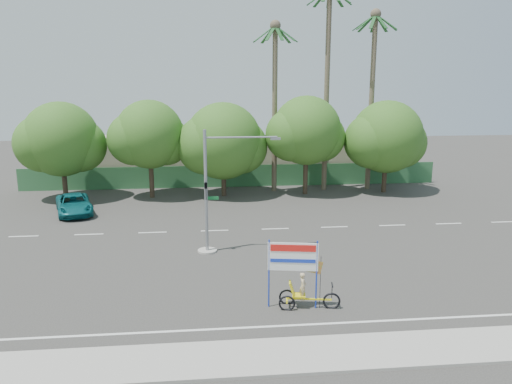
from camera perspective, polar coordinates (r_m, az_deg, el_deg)
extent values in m
plane|color=#33302D|center=(25.36, 0.21, -9.64)|extent=(120.00, 120.00, 0.00)
cube|color=gray|center=(18.67, 2.75, -18.23)|extent=(50.00, 2.40, 0.12)
cube|color=#336B3D|center=(45.71, -2.62, 1.84)|extent=(38.00, 0.08, 2.00)
cube|color=#BDAD96|center=(50.47, -14.36, 3.65)|extent=(12.00, 8.00, 4.00)
cube|color=#BDAD96|center=(51.02, 6.11, 3.84)|extent=(14.00, 8.00, 3.60)
cylinder|color=#473828|center=(43.61, -21.05, 1.48)|extent=(0.40, 0.40, 3.52)
sphere|color=#275B1A|center=(43.15, -21.39, 5.64)|extent=(6.00, 6.00, 6.00)
sphere|color=#275B1A|center=(43.16, -19.49, 5.04)|extent=(4.32, 4.32, 4.32)
sphere|color=#275B1A|center=(43.33, -23.16, 5.09)|extent=(4.56, 4.56, 4.56)
cylinder|color=#473828|center=(42.28, -11.87, 1.88)|extent=(0.40, 0.40, 3.74)
sphere|color=#275B1A|center=(41.79, -12.09, 6.46)|extent=(5.60, 5.60, 5.60)
sphere|color=#275B1A|center=(42.04, -10.29, 5.76)|extent=(4.03, 4.03, 4.03)
sphere|color=#275B1A|center=(41.74, -13.83, 5.90)|extent=(4.26, 4.26, 4.26)
cylinder|color=#473828|center=(42.11, -3.71, 1.78)|extent=(0.40, 0.40, 3.30)
sphere|color=#275B1A|center=(41.64, -3.77, 5.83)|extent=(6.40, 6.40, 6.40)
sphere|color=#275B1A|center=(42.08, -1.81, 5.21)|extent=(4.61, 4.61, 4.61)
sphere|color=#275B1A|center=(41.40, -5.75, 5.34)|extent=(4.86, 4.86, 4.86)
cylinder|color=#473828|center=(42.87, 5.68, 2.33)|extent=(0.40, 0.40, 3.87)
sphere|color=#275B1A|center=(42.38, 5.78, 7.01)|extent=(5.80, 5.80, 5.80)
sphere|color=#275B1A|center=(43.01, 7.40, 6.23)|extent=(4.18, 4.18, 4.18)
sphere|color=#275B1A|center=(41.93, 4.08, 6.50)|extent=(4.41, 4.41, 4.41)
cylinder|color=#473828|center=(44.82, 14.48, 2.15)|extent=(0.40, 0.40, 3.43)
sphere|color=#275B1A|center=(44.37, 14.71, 6.12)|extent=(6.20, 6.20, 6.20)
sphere|color=#275B1A|center=(45.22, 16.20, 5.45)|extent=(4.46, 4.46, 4.46)
sphere|color=#275B1A|center=(43.71, 13.08, 5.70)|extent=(4.71, 4.71, 4.71)
cylinder|color=#70604C|center=(44.08, 8.08, 11.14)|extent=(0.44, 0.44, 17.00)
cylinder|color=#70604C|center=(45.24, 13.03, 9.72)|extent=(0.44, 0.44, 15.00)
sphere|color=#70604C|center=(45.50, 13.53, 19.18)|extent=(0.90, 0.90, 0.90)
cube|color=#1C4C21|center=(45.73, 14.66, 18.25)|extent=(1.91, 0.28, 1.36)
cube|color=#1C4C21|center=(46.23, 14.12, 18.22)|extent=(1.65, 1.44, 1.36)
cube|color=#1C4C21|center=(46.35, 13.30, 18.25)|extent=(0.61, 1.93, 1.36)
cube|color=#1C4C21|center=(46.05, 12.56, 18.32)|extent=(1.20, 1.80, 1.36)
cube|color=#1C4C21|center=(45.46, 12.24, 18.41)|extent=(1.89, 0.92, 1.36)
cube|color=#1C4C21|center=(44.85, 12.50, 18.48)|extent=(1.89, 0.92, 1.36)
cube|color=#1C4C21|center=(44.51, 13.24, 18.49)|extent=(1.20, 1.80, 1.36)
cube|color=#1C4C21|center=(44.61, 14.10, 18.43)|extent=(0.61, 1.93, 1.36)
cube|color=#1C4C21|center=(45.09, 14.66, 18.34)|extent=(1.65, 1.44, 1.36)
cylinder|color=#70604C|center=(43.30, 2.14, 9.24)|extent=(0.44, 0.44, 14.00)
sphere|color=#70604C|center=(43.44, 2.23, 18.50)|extent=(0.90, 0.90, 0.90)
cube|color=#1C4C21|center=(43.52, 3.51, 17.60)|extent=(1.91, 0.28, 1.36)
cube|color=#1C4C21|center=(44.08, 3.08, 17.55)|extent=(1.65, 1.44, 1.36)
cube|color=#1C4C21|center=(44.31, 2.26, 17.53)|extent=(0.61, 1.93, 1.36)
cube|color=#1C4C21|center=(44.12, 1.43, 17.56)|extent=(1.20, 1.80, 1.36)
cube|color=#1C4C21|center=(43.58, 0.95, 17.62)|extent=(1.89, 0.92, 1.36)
cube|color=#1C4C21|center=(42.94, 1.05, 17.69)|extent=(1.89, 0.92, 1.36)
cube|color=#1C4C21|center=(42.51, 1.72, 17.73)|extent=(1.20, 1.80, 1.36)
cube|color=#1C4C21|center=(42.48, 2.63, 17.73)|extent=(0.61, 1.93, 1.36)
cube|color=#1C4C21|center=(42.89, 3.34, 17.68)|extent=(1.65, 1.44, 1.36)
cylinder|color=gray|center=(28.96, -5.59, -6.69)|extent=(1.10, 1.10, 0.10)
cylinder|color=gray|center=(28.00, -5.74, -0.02)|extent=(0.18, 0.18, 7.00)
cylinder|color=gray|center=(27.56, -1.70, 6.27)|extent=(4.00, 0.10, 0.10)
cube|color=gray|center=(27.77, 2.24, 6.11)|extent=(0.55, 0.20, 0.12)
imported|color=black|center=(27.76, -5.74, 0.08)|extent=(0.16, 0.20, 1.00)
cube|color=#14662D|center=(28.08, -5.01, -0.70)|extent=(0.70, 0.04, 0.18)
torus|color=black|center=(22.21, 8.63, -12.23)|extent=(0.77, 0.22, 0.77)
torus|color=black|center=(22.43, 3.57, -11.91)|extent=(0.72, 0.20, 0.71)
torus|color=black|center=(21.85, 3.55, -12.60)|extent=(0.72, 0.20, 0.71)
cube|color=yellow|center=(22.12, 6.10, -12.06)|extent=(1.90, 0.39, 0.07)
cube|color=yellow|center=(22.13, 3.56, -12.19)|extent=(0.18, 0.68, 0.06)
cube|color=yellow|center=(22.04, 4.92, -11.68)|extent=(0.64, 0.56, 0.07)
cube|color=yellow|center=(21.91, 4.12, -10.92)|extent=(0.33, 0.51, 0.61)
cylinder|color=black|center=(22.02, 8.67, -11.16)|extent=(0.04, 0.04, 0.62)
cube|color=black|center=(21.90, 8.70, -10.43)|extent=(0.13, 0.51, 0.05)
imported|color=#CCB284|center=(21.87, 5.39, -10.66)|extent=(0.36, 0.49, 1.22)
cylinder|color=#1935BE|center=(21.67, 1.49, -9.31)|extent=(0.07, 0.07, 3.05)
cylinder|color=#1935BE|center=(21.69, 6.93, -9.39)|extent=(0.07, 0.07, 3.05)
cube|color=white|center=(21.37, 4.24, -7.39)|extent=(2.12, 0.42, 1.24)
cube|color=red|center=(21.20, 4.26, -6.43)|extent=(1.89, 0.34, 0.29)
cube|color=#1935BE|center=(21.39, 4.24, -7.86)|extent=(1.89, 0.34, 0.16)
cylinder|color=black|center=(21.83, 7.36, -10.21)|extent=(0.03, 0.03, 2.37)
cube|color=red|center=(21.53, 6.35, -8.41)|extent=(0.99, 0.19, 0.74)
imported|color=#0D5B60|center=(38.91, -20.08, -1.33)|extent=(3.78, 5.54, 1.41)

